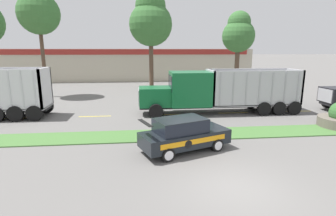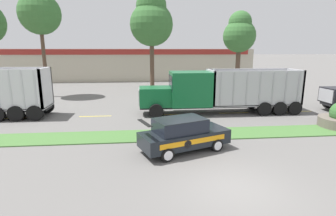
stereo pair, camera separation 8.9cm
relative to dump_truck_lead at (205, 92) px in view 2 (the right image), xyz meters
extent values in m
plane|color=slate|center=(-1.60, -11.55, -1.66)|extent=(600.00, 600.00, 0.00)
cube|color=#477538|center=(-1.60, -5.31, -1.63)|extent=(120.00, 2.17, 0.06)
cube|color=yellow|center=(-13.87, -0.22, -1.66)|extent=(2.40, 0.14, 0.01)
cube|color=yellow|center=(-8.47, -0.22, -1.66)|extent=(2.40, 0.14, 0.01)
cube|color=yellow|center=(-3.07, -0.22, -1.66)|extent=(2.40, 0.14, 0.01)
cube|color=yellow|center=(2.33, -0.22, -1.66)|extent=(2.40, 0.14, 0.01)
cube|color=yellow|center=(7.73, -0.22, -1.66)|extent=(2.40, 0.14, 0.01)
cube|color=black|center=(1.15, 0.00, -1.05)|extent=(12.52, 1.40, 0.18)
cube|color=#146033|center=(-3.91, 0.00, -0.25)|extent=(2.40, 2.09, 1.42)
cube|color=#B7B7BC|center=(-5.14, 0.00, -0.25)|extent=(0.06, 1.78, 1.21)
cube|color=#146033|center=(-1.19, 0.00, 0.33)|extent=(3.03, 2.54, 2.58)
cube|color=black|center=(-2.72, 0.00, 0.78)|extent=(0.04, 2.16, 1.16)
cylinder|color=silver|center=(0.43, -0.82, 1.12)|extent=(0.14, 0.14, 1.58)
cube|color=#B7B7BC|center=(3.87, 0.00, -0.90)|extent=(7.09, 2.54, 0.12)
cube|color=#B7B7BC|center=(0.41, 0.00, 0.42)|extent=(0.16, 2.54, 2.65)
cube|color=#B7B7BC|center=(7.33, 0.00, 0.42)|extent=(0.16, 2.54, 2.65)
cube|color=#B7B7BC|center=(3.87, -1.19, 0.42)|extent=(7.09, 0.16, 2.65)
cube|color=#B7B7BC|center=(3.87, 1.20, 0.42)|extent=(7.09, 0.16, 2.65)
cube|color=#A3A3A8|center=(0.83, -1.29, 0.42)|extent=(0.10, 0.04, 2.52)
cube|color=#A3A3A8|center=(1.85, -1.29, 0.42)|extent=(0.10, 0.04, 2.52)
cube|color=#A3A3A8|center=(2.86, -1.29, 0.42)|extent=(0.10, 0.04, 2.52)
cube|color=#A3A3A8|center=(3.87, -1.29, 0.42)|extent=(0.10, 0.04, 2.52)
cube|color=#A3A3A8|center=(4.88, -1.29, 0.42)|extent=(0.10, 0.04, 2.52)
cube|color=#A3A3A8|center=(5.90, -1.29, 0.42)|extent=(0.10, 0.04, 2.52)
cube|color=#A3A3A8|center=(6.91, -1.29, 0.42)|extent=(0.10, 0.04, 2.52)
cylinder|color=black|center=(-3.91, -1.25, -1.14)|extent=(1.04, 0.30, 1.04)
cylinder|color=black|center=(-3.91, 1.26, -1.14)|extent=(1.04, 0.30, 1.04)
cylinder|color=black|center=(6.81, -1.25, -1.14)|extent=(1.04, 0.30, 1.04)
cylinder|color=black|center=(6.81, 1.26, -1.14)|extent=(1.04, 0.30, 1.04)
cylinder|color=black|center=(5.59, -1.25, -1.14)|extent=(1.04, 0.30, 1.04)
cylinder|color=black|center=(5.59, 1.26, -1.14)|extent=(1.04, 0.30, 1.04)
cylinder|color=black|center=(4.36, -1.25, -1.14)|extent=(1.04, 0.30, 1.04)
cylinder|color=black|center=(4.36, 1.26, -1.14)|extent=(1.04, 0.30, 1.04)
cube|color=silver|center=(-14.74, 0.09, -0.87)|extent=(5.71, 2.40, 0.12)
cube|color=silver|center=(-11.96, 0.09, 0.55)|extent=(0.16, 2.40, 2.85)
cube|color=silver|center=(-14.74, 1.21, 0.55)|extent=(5.71, 0.16, 2.85)
cube|color=#BCBCC1|center=(-13.92, -1.13, 0.55)|extent=(0.10, 0.04, 2.71)
cube|color=#BCBCC1|center=(-13.11, -1.13, 0.55)|extent=(0.10, 0.04, 2.71)
cube|color=#BCBCC1|center=(-12.29, -1.13, 0.55)|extent=(0.10, 0.04, 2.71)
cylinder|color=black|center=(-12.48, -1.09, -1.11)|extent=(1.10, 0.30, 1.10)
cylinder|color=black|center=(-12.48, 1.27, -1.11)|extent=(1.10, 0.30, 1.10)
cylinder|color=black|center=(-13.77, -1.09, -1.11)|extent=(1.10, 0.30, 1.10)
cylinder|color=black|center=(-13.77, 1.27, -1.11)|extent=(1.10, 0.30, 1.10)
cylinder|color=black|center=(-15.05, 1.27, -1.11)|extent=(1.10, 0.30, 1.10)
cube|color=#B7B7BC|center=(9.83, -0.46, -0.34)|extent=(0.06, 1.64, 1.04)
cylinder|color=black|center=(11.07, 0.69, -1.13)|extent=(1.08, 0.30, 1.08)
cube|color=black|center=(-2.86, -7.71, -1.00)|extent=(4.73, 3.20, 0.70)
cube|color=black|center=(-3.10, -7.81, -0.34)|extent=(2.80, 2.29, 0.62)
cube|color=black|center=(-3.10, -7.81, -0.02)|extent=(2.80, 2.29, 0.04)
cube|color=black|center=(-4.82, -8.46, 0.02)|extent=(0.68, 1.37, 0.03)
cube|color=orange|center=(-2.54, -8.54, -0.93)|extent=(3.29, 1.27, 0.24)
cylinder|color=black|center=(-2.85, -8.66, -1.00)|extent=(0.36, 0.14, 0.38)
cylinder|color=black|center=(-1.29, -8.00, -1.35)|extent=(0.66, 0.41, 0.63)
cylinder|color=silver|center=(-1.25, -8.10, -1.35)|extent=(0.42, 0.17, 0.44)
cylinder|color=black|center=(-1.88, -6.45, -1.35)|extent=(0.66, 0.41, 0.63)
cylinder|color=silver|center=(-1.92, -6.35, -1.35)|extent=(0.42, 0.17, 0.44)
cylinder|color=black|center=(-3.83, -8.98, -1.35)|extent=(0.66, 0.41, 0.63)
cylinder|color=silver|center=(-3.80, -9.08, -1.35)|extent=(0.42, 0.17, 0.44)
cylinder|color=black|center=(-4.43, -7.42, -1.35)|extent=(0.66, 0.41, 0.63)
cylinder|color=silver|center=(-4.46, -7.33, -1.35)|extent=(0.42, 0.17, 0.44)
cube|color=#BCB29E|center=(-6.79, 27.53, 0.88)|extent=(39.77, 12.00, 5.08)
cube|color=maroon|center=(-6.79, 21.48, 2.97)|extent=(37.78, 0.10, 0.80)
cylinder|color=brown|center=(-15.09, 9.21, 2.02)|extent=(0.38, 0.38, 7.37)
sphere|color=#386B33|center=(-15.09, 9.21, 6.86)|extent=(4.18, 4.18, 4.18)
cylinder|color=brown|center=(-3.62, 12.88, 1.59)|extent=(0.53, 0.53, 6.51)
sphere|color=#386B33|center=(-3.62, 12.88, 6.26)|extent=(5.17, 5.17, 5.17)
sphere|color=#386B33|center=(-3.62, 12.88, 8.33)|extent=(3.62, 3.62, 3.62)
cylinder|color=brown|center=(7.88, 14.37, 1.10)|extent=(0.60, 0.60, 5.53)
sphere|color=#386B33|center=(7.88, 14.37, 5.03)|extent=(4.23, 4.23, 4.23)
sphere|color=#386B33|center=(7.88, 14.37, 6.72)|extent=(2.96, 2.96, 2.96)
camera|label=1|loc=(-4.98, -19.90, 3.24)|focal=28.00mm
camera|label=2|loc=(-4.89, -19.91, 3.24)|focal=28.00mm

